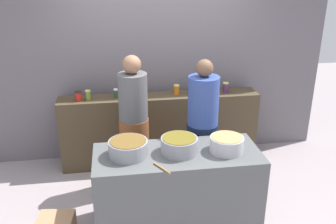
# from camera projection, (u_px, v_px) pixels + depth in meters

# --- Properties ---
(ground) EXTENTS (12.00, 12.00, 0.00)m
(ground) POSITION_uv_depth(u_px,v_px,m) (172.00, 206.00, 4.37)
(ground) COLOR #9C8F92
(storefront_wall) EXTENTS (4.80, 0.12, 3.00)m
(storefront_wall) POSITION_uv_depth(u_px,v_px,m) (156.00, 52.00, 5.14)
(storefront_wall) COLOR slate
(storefront_wall) RESTS_ON ground
(display_shelf) EXTENTS (2.70, 0.36, 0.99)m
(display_shelf) POSITION_uv_depth(u_px,v_px,m) (160.00, 129.00, 5.19)
(display_shelf) COLOR #473A27
(display_shelf) RESTS_ON ground
(prep_table) EXTENTS (1.70, 0.70, 0.86)m
(prep_table) POSITION_uv_depth(u_px,v_px,m) (177.00, 189.00, 3.93)
(prep_table) COLOR #555759
(prep_table) RESTS_ON ground
(preserve_jar_0) EXTENTS (0.09, 0.09, 0.13)m
(preserve_jar_0) POSITION_uv_depth(u_px,v_px,m) (78.00, 96.00, 4.79)
(preserve_jar_0) COLOR red
(preserve_jar_0) RESTS_ON display_shelf
(preserve_jar_1) EXTENTS (0.07, 0.07, 0.13)m
(preserve_jar_1) POSITION_uv_depth(u_px,v_px,m) (88.00, 95.00, 4.83)
(preserve_jar_1) COLOR olive
(preserve_jar_1) RESTS_ON display_shelf
(preserve_jar_2) EXTENTS (0.08, 0.08, 0.12)m
(preserve_jar_2) POSITION_uv_depth(u_px,v_px,m) (116.00, 93.00, 4.92)
(preserve_jar_2) COLOR #264E2B
(preserve_jar_2) RESTS_ON display_shelf
(preserve_jar_3) EXTENTS (0.08, 0.08, 0.12)m
(preserve_jar_3) POSITION_uv_depth(u_px,v_px,m) (133.00, 92.00, 4.96)
(preserve_jar_3) COLOR gold
(preserve_jar_3) RESTS_ON display_shelf
(preserve_jar_4) EXTENTS (0.08, 0.08, 0.13)m
(preserve_jar_4) POSITION_uv_depth(u_px,v_px,m) (177.00, 89.00, 5.05)
(preserve_jar_4) COLOR orange
(preserve_jar_4) RESTS_ON display_shelf
(preserve_jar_5) EXTENTS (0.08, 0.08, 0.10)m
(preserve_jar_5) POSITION_uv_depth(u_px,v_px,m) (192.00, 91.00, 5.03)
(preserve_jar_5) COLOR olive
(preserve_jar_5) RESTS_ON display_shelf
(preserve_jar_6) EXTENTS (0.09, 0.09, 0.13)m
(preserve_jar_6) POSITION_uv_depth(u_px,v_px,m) (199.00, 89.00, 5.08)
(preserve_jar_6) COLOR #9B4E28
(preserve_jar_6) RESTS_ON display_shelf
(preserve_jar_7) EXTENTS (0.08, 0.08, 0.13)m
(preserve_jar_7) POSITION_uv_depth(u_px,v_px,m) (213.00, 87.00, 5.13)
(preserve_jar_7) COLOR #581846
(preserve_jar_7) RESTS_ON display_shelf
(preserve_jar_8) EXTENTS (0.08, 0.08, 0.14)m
(preserve_jar_8) POSITION_uv_depth(u_px,v_px,m) (226.00, 88.00, 5.10)
(preserve_jar_8) COLOR #4D284D
(preserve_jar_8) RESTS_ON display_shelf
(cooking_pot_left) EXTENTS (0.39, 0.39, 0.17)m
(cooking_pot_left) POSITION_uv_depth(u_px,v_px,m) (128.00, 148.00, 3.69)
(cooking_pot_left) COLOR gray
(cooking_pot_left) RESTS_ON prep_table
(cooking_pot_center) EXTENTS (0.37, 0.37, 0.17)m
(cooking_pot_center) POSITION_uv_depth(u_px,v_px,m) (179.00, 145.00, 3.75)
(cooking_pot_center) COLOR gray
(cooking_pot_center) RESTS_ON prep_table
(cooking_pot_right) EXTENTS (0.34, 0.34, 0.16)m
(cooking_pot_right) POSITION_uv_depth(u_px,v_px,m) (227.00, 144.00, 3.78)
(cooking_pot_right) COLOR #B7B7BC
(cooking_pot_right) RESTS_ON prep_table
(wooden_spoon) EXTENTS (0.14, 0.22, 0.02)m
(wooden_spoon) POSITION_uv_depth(u_px,v_px,m) (162.00, 168.00, 3.47)
(wooden_spoon) COLOR #9E703D
(wooden_spoon) RESTS_ON prep_table
(cook_with_tongs) EXTENTS (0.36, 0.36, 1.69)m
(cook_with_tongs) POSITION_uv_depth(u_px,v_px,m) (134.00, 130.00, 4.52)
(cook_with_tongs) COLOR brown
(cook_with_tongs) RESTS_ON ground
(cook_in_cap) EXTENTS (0.37, 0.37, 1.68)m
(cook_in_cap) POSITION_uv_depth(u_px,v_px,m) (202.00, 136.00, 4.37)
(cook_in_cap) COLOR black
(cook_in_cap) RESTS_ON ground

